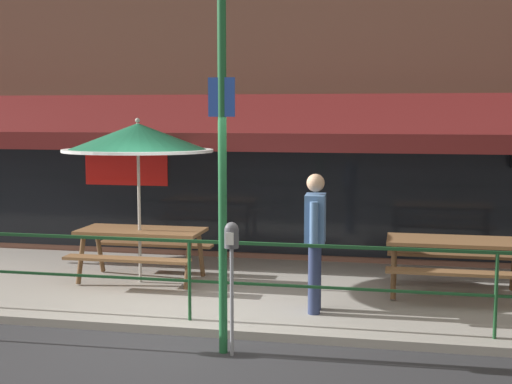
{
  "coord_description": "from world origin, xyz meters",
  "views": [
    {
      "loc": [
        2.43,
        -7.59,
        2.54
      ],
      "look_at": [
        0.53,
        1.6,
        1.5
      ],
      "focal_mm": 50.0,
      "sensor_mm": 36.0,
      "label": 1
    }
  ],
  "objects_px": {
    "picnic_table_centre": "(455,251)",
    "street_sign_pole": "(222,172)",
    "picnic_table_left": "(141,240)",
    "pedestrian_walking": "(315,235)",
    "patio_umbrella_left": "(138,139)",
    "parking_meter_far": "(232,248)"
  },
  "relations": [
    {
      "from": "street_sign_pole",
      "to": "patio_umbrella_left",
      "type": "bearing_deg",
      "value": 127.3
    },
    {
      "from": "parking_meter_far",
      "to": "street_sign_pole",
      "type": "xyz_separation_m",
      "value": [
        -0.11,
        0.07,
        0.79
      ]
    },
    {
      "from": "picnic_table_left",
      "to": "pedestrian_walking",
      "type": "distance_m",
      "value": 2.9
    },
    {
      "from": "picnic_table_left",
      "to": "patio_umbrella_left",
      "type": "bearing_deg",
      "value": -90.0
    },
    {
      "from": "patio_umbrella_left",
      "to": "parking_meter_far",
      "type": "relative_size",
      "value": 1.67
    },
    {
      "from": "picnic_table_centre",
      "to": "pedestrian_walking",
      "type": "bearing_deg",
      "value": -146.59
    },
    {
      "from": "picnic_table_left",
      "to": "picnic_table_centre",
      "type": "height_order",
      "value": "same"
    },
    {
      "from": "picnic_table_centre",
      "to": "street_sign_pole",
      "type": "xyz_separation_m",
      "value": [
        -2.54,
        -2.57,
        1.23
      ]
    },
    {
      "from": "picnic_table_left",
      "to": "pedestrian_walking",
      "type": "height_order",
      "value": "pedestrian_walking"
    },
    {
      "from": "parking_meter_far",
      "to": "street_sign_pole",
      "type": "distance_m",
      "value": 0.8
    },
    {
      "from": "pedestrian_walking",
      "to": "street_sign_pole",
      "type": "relative_size",
      "value": 0.46
    },
    {
      "from": "patio_umbrella_left",
      "to": "parking_meter_far",
      "type": "distance_m",
      "value": 3.36
    },
    {
      "from": "picnic_table_left",
      "to": "patio_umbrella_left",
      "type": "distance_m",
      "value": 1.48
    },
    {
      "from": "picnic_table_centre",
      "to": "parking_meter_far",
      "type": "xyz_separation_m",
      "value": [
        -2.43,
        -2.64,
        0.44
      ]
    },
    {
      "from": "parking_meter_far",
      "to": "street_sign_pole",
      "type": "height_order",
      "value": "street_sign_pole"
    },
    {
      "from": "picnic_table_left",
      "to": "parking_meter_far",
      "type": "xyz_separation_m",
      "value": [
        1.98,
        -2.59,
        0.44
      ]
    },
    {
      "from": "patio_umbrella_left",
      "to": "street_sign_pole",
      "type": "distance_m",
      "value": 3.09
    },
    {
      "from": "picnic_table_left",
      "to": "parking_meter_far",
      "type": "bearing_deg",
      "value": -52.61
    },
    {
      "from": "picnic_table_left",
      "to": "street_sign_pole",
      "type": "relative_size",
      "value": 0.48
    },
    {
      "from": "patio_umbrella_left",
      "to": "parking_meter_far",
      "type": "bearing_deg",
      "value": -51.88
    },
    {
      "from": "picnic_table_left",
      "to": "patio_umbrella_left",
      "type": "xyz_separation_m",
      "value": [
        -0.0,
        -0.07,
        1.47
      ]
    },
    {
      "from": "picnic_table_centre",
      "to": "patio_umbrella_left",
      "type": "height_order",
      "value": "patio_umbrella_left"
    }
  ]
}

